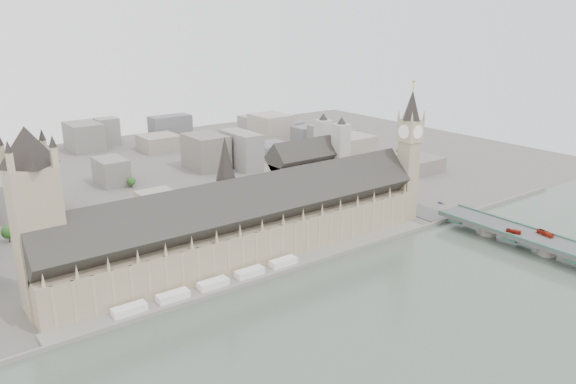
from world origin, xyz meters
TOP-DOWN VIEW (x-y plane):
  - ground at (0.00, 0.00)m, footprint 900.00×900.00m
  - embankment_wall at (0.00, -15.00)m, footprint 600.00×1.50m
  - river_terrace at (0.00, -7.50)m, footprint 270.00×15.00m
  - terrace_tents at (-40.00, -7.00)m, footprint 118.00×7.00m
  - palace_of_westminster at (0.00, 19.70)m, footprint 265.00×40.73m
  - elizabeth_tower at (138.00, 8.00)m, footprint 17.00×17.00m
  - victoria_tower at (-122.00, 26.00)m, footprint 30.00×30.00m
  - central_tower at (-10.00, 26.00)m, footprint 13.00×13.00m
  - westminster_bridge at (162.00, -87.50)m, footprint 25.00×325.00m
  - westminster_abbey at (110.92, 95.00)m, footprint 68.00×36.00m
  - city_skyline_inland at (0.00, 245.00)m, footprint 720.00×360.00m
  - park_trees at (-10.00, 60.00)m, footprint 110.00×30.00m
  - red_bus_north at (155.04, -73.60)m, footprint 5.38×10.06m
  - red_bus_south at (168.38, -88.58)m, footprint 4.93×12.20m
  - car_approach at (165.89, -3.72)m, footprint 3.47×5.16m

SIDE VIEW (x-z plane):
  - ground at x=0.00m, z-range 0.00..0.00m
  - river_terrace at x=0.00m, z-range 0.00..2.00m
  - embankment_wall at x=0.00m, z-range 0.00..3.00m
  - terrace_tents at x=-40.00m, z-range 2.00..6.00m
  - westminster_bridge at x=162.00m, z-range 0.00..10.25m
  - park_trees at x=-10.00m, z-range 0.00..15.00m
  - car_approach at x=165.89m, z-range 10.25..11.64m
  - red_bus_north at x=155.04m, z-range 10.25..12.99m
  - red_bus_south at x=168.38m, z-range 10.25..13.56m
  - city_skyline_inland at x=0.00m, z-range 0.00..38.00m
  - palace_of_westminster at x=0.00m, z-range -5.02..50.43m
  - westminster_abbey at x=110.92m, z-range -6.92..57.08m
  - victoria_tower at x=-122.00m, z-range 5.20..105.20m
  - central_tower at x=-10.00m, z-range 33.92..81.92m
  - elizabeth_tower at x=138.00m, z-range 4.34..111.84m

